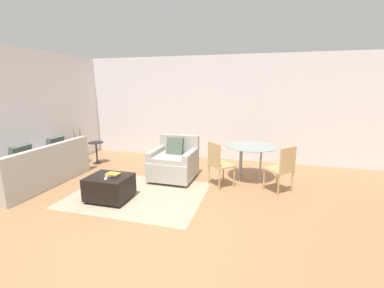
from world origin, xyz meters
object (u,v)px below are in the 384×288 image
at_px(ottoman, 110,187).
at_px(dining_table, 251,150).
at_px(book_stack, 113,174).
at_px(couch, 38,170).
at_px(armchair, 174,163).
at_px(potted_plant, 80,155).
at_px(tv_remote_primary, 106,178).
at_px(dining_chair_near_right, 283,166).
at_px(dining_chair_near_left, 218,162).
at_px(side_table, 96,149).

bearing_deg(ottoman, dining_table, 36.32).
relative_size(ottoman, book_stack, 2.84).
distance_m(couch, ottoman, 1.83).
height_order(armchair, potted_plant, potted_plant).
bearing_deg(tv_remote_primary, ottoman, 99.49).
xyz_separation_m(couch, tv_remote_primary, (1.84, -0.38, 0.15)).
distance_m(couch, dining_chair_near_right, 4.82).
relative_size(potted_plant, dining_table, 0.95).
relative_size(tv_remote_primary, dining_chair_near_left, 0.16).
bearing_deg(tv_remote_primary, couch, 168.27).
height_order(tv_remote_primary, dining_table, dining_table).
distance_m(tv_remote_primary, dining_chair_near_left, 2.10).
height_order(ottoman, tv_remote_primary, tv_remote_primary).
bearing_deg(ottoman, side_table, 130.27).
bearing_deg(armchair, tv_remote_primary, -116.67).
relative_size(couch, potted_plant, 2.09).
height_order(potted_plant, dining_table, potted_plant).
bearing_deg(dining_chair_near_right, armchair, 174.81).
relative_size(couch, ottoman, 2.93).
xyz_separation_m(dining_table, dining_chair_near_right, (0.60, -0.60, -0.13)).
bearing_deg(side_table, ottoman, -49.73).
height_order(armchair, dining_chair_near_left, armchair).
xyz_separation_m(armchair, dining_chair_near_left, (0.99, -0.20, 0.16)).
relative_size(armchair, book_stack, 3.69).
relative_size(potted_plant, dining_chair_near_right, 1.12).
relative_size(tv_remote_primary, side_table, 0.25).
height_order(potted_plant, dining_chair_near_left, potted_plant).
xyz_separation_m(book_stack, tv_remote_primary, (-0.03, -0.17, -0.02)).
distance_m(book_stack, side_table, 2.41).
height_order(book_stack, tv_remote_primary, book_stack).
distance_m(armchair, dining_table, 1.66).
relative_size(ottoman, tv_remote_primary, 5.08).
height_order(couch, dining_chair_near_left, couch).
distance_m(book_stack, dining_table, 2.82).
distance_m(ottoman, potted_plant, 2.71).
bearing_deg(couch, potted_plant, 98.16).
height_order(side_table, dining_table, dining_table).
relative_size(side_table, dining_chair_near_left, 0.62).
height_order(tv_remote_primary, dining_chair_near_left, dining_chair_near_left).
bearing_deg(armchair, dining_chair_near_right, -5.19).
height_order(book_stack, potted_plant, potted_plant).
bearing_deg(potted_plant, dining_table, -1.00).
height_order(couch, ottoman, couch).
distance_m(couch, side_table, 1.61).
relative_size(armchair, potted_plant, 0.93).
relative_size(armchair, ottoman, 1.30).
height_order(tv_remote_primary, side_table, side_table).
relative_size(armchair, tv_remote_primary, 6.60).
relative_size(ottoman, side_table, 1.27).
height_order(book_stack, dining_chair_near_left, dining_chair_near_left).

